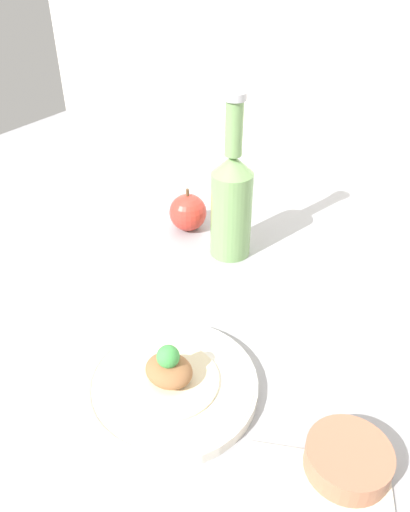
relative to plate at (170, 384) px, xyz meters
The scene contains 7 objects.
ground_plane 16.81cm from the plate, 101.41° to the left, with size 180.00×110.00×4.00cm, color gray.
plate is the anchor object (origin of this frame).
plated_food 2.32cm from the plate, 75.96° to the right, with size 12.72×12.72×5.96cm.
cider_bottle 34.36cm from the plate, 108.50° to the left, with size 7.12×7.12×28.85cm.
apple 39.91cm from the plate, 122.61° to the left, with size 7.15×7.15×8.52cm.
napkin 22.64cm from the plate, ahead, with size 19.70×18.63×0.80cm.
dipping_bowl 23.02cm from the plate, ahead, with size 9.48×9.48×3.39cm.
Camera 1 is at (31.33, -49.15, 51.19)cm, focal length 35.00 mm.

